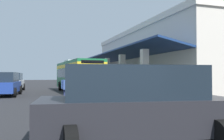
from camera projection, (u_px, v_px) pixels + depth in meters
name	position (u px, v px, depth m)	size (l,w,h in m)	color
ground	(125.00, 88.00, 32.64)	(120.00, 120.00, 0.00)	#262628
curb_strip	(105.00, 89.00, 29.37)	(32.17, 0.50, 0.12)	#9E998E
plaza_building	(174.00, 60.00, 32.31)	(27.11, 16.35, 7.54)	beige
transit_bus	(77.00, 74.00, 24.81)	(11.36, 3.33, 3.34)	#196638
parked_suv_white	(13.00, 82.00, 25.97)	(4.86, 2.32, 1.97)	silver
parked_suv_green	(151.00, 87.00, 14.38)	(2.91, 4.91, 1.97)	#195933
parked_suv_charcoal	(135.00, 104.00, 6.00)	(3.12, 5.01, 1.97)	#232328
parked_suv_blue	(5.00, 84.00, 20.09)	(4.91, 2.40, 1.97)	navy
pedestrian	(67.00, 88.00, 15.37)	(0.44, 0.68, 1.66)	navy
potted_palm	(143.00, 88.00, 21.65)	(1.65, 1.78, 2.32)	gray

